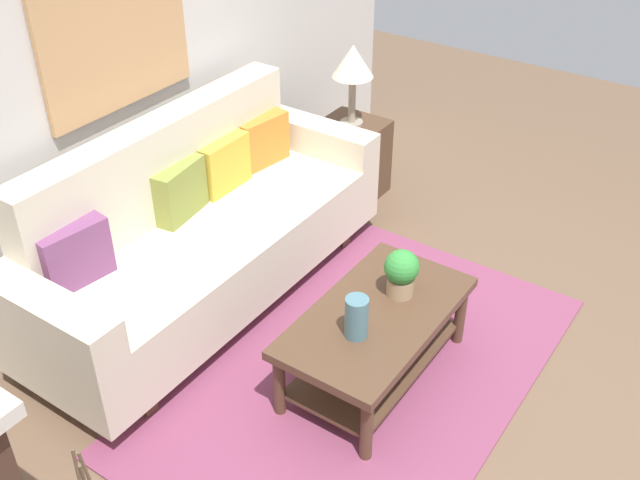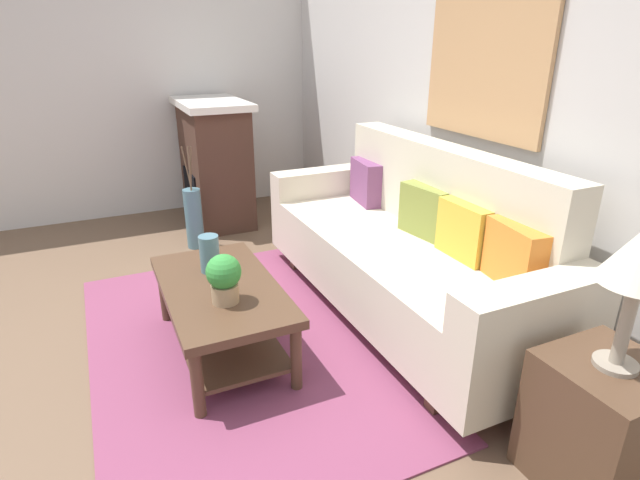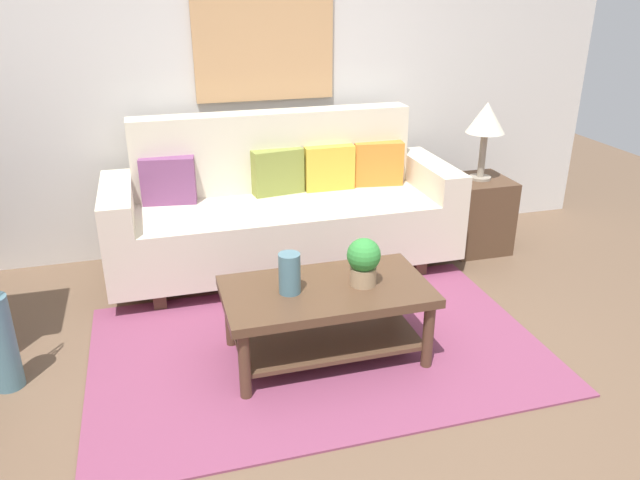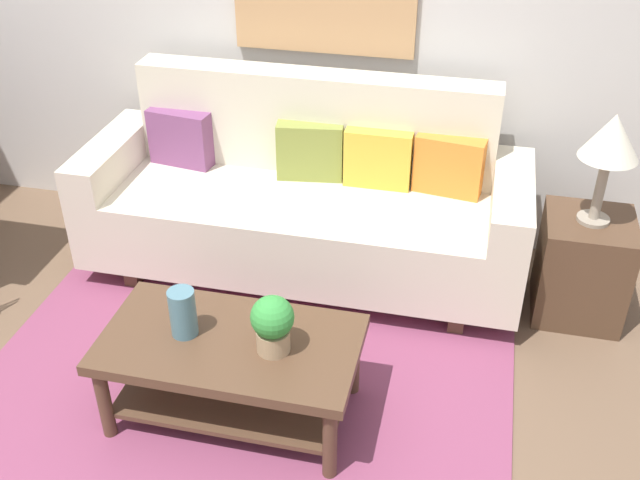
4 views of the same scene
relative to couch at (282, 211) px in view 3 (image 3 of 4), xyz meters
The scene contains 15 objects.
ground_plane 1.68m from the couch, 91.90° to the right, with size 9.54×9.54×0.00m, color brown.
wall_back 1.06m from the couch, 95.76° to the left, with size 5.54×0.10×2.70m, color silver.
area_rug 1.21m from the couch, 92.74° to the right, with size 2.50×1.60×0.01m, color #843D5B.
couch is the anchor object (origin of this frame).
throw_pillow_plum 0.81m from the couch, behind, with size 0.36×0.12×0.32m, color #7A4270.
throw_pillow_olive 0.28m from the couch, 90.00° to the left, with size 0.36×0.12×0.32m, color olive.
throw_pillow_mustard 0.47m from the couch, 18.24° to the left, with size 0.36×0.12×0.32m, color gold.
throw_pillow_orange 0.81m from the couch, ahead, with size 0.36×0.12×0.32m, color orange.
coffee_table 1.20m from the couch, 91.43° to the right, with size 1.10×0.60×0.43m.
tabletop_vase 1.23m from the couch, 100.77° to the right, with size 0.11×0.11×0.22m, color slate.
potted_plant_tabletop 1.24m from the couch, 82.10° to the right, with size 0.18×0.18×0.26m.
side_table 1.50m from the couch, ahead, with size 0.44×0.44×0.56m, color #513826.
table_lamp 1.60m from the couch, ahead, with size 0.28×0.28×0.57m.
floor_vase 1.97m from the couch, 148.76° to the right, with size 0.15×0.15×0.52m, color slate.
framed_painting 1.24m from the couch, 90.00° to the left, with size 1.00×0.03×0.92m, color tan.
Camera 3 is at (-0.80, -2.35, 1.94)m, focal length 34.49 mm.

